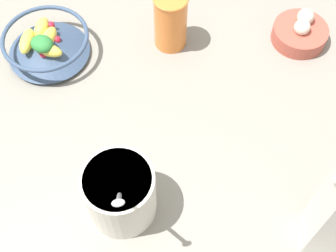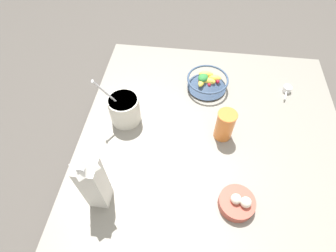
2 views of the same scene
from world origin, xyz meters
The scene contains 8 objects.
ground_plane centered at (0.00, 0.00, 0.00)m, with size 6.00×6.00×0.00m, color #4C4742.
countertop centered at (0.00, 0.00, 0.02)m, with size 1.15×1.15×0.03m.
fruit_bowl centered at (-0.04, 0.28, 0.07)m, with size 0.20×0.20×0.08m.
milk_carton centered at (-0.41, -0.34, 0.18)m, with size 0.07×0.07×0.29m.
yogurt_tub centered at (-0.39, 0.04, 0.10)m, with size 0.17×0.13×0.26m.
drinking_cup centered at (0.04, 0.00, 0.11)m, with size 0.08×0.08×0.15m.
measuring_scoop centered at (0.36, 0.30, 0.05)m, with size 0.05×0.10×0.03m.
garlic_bowl centered at (0.09, -0.31, 0.06)m, with size 0.13×0.13×0.07m.
Camera 2 is at (-0.11, -0.67, 0.98)m, focal length 28.00 mm.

